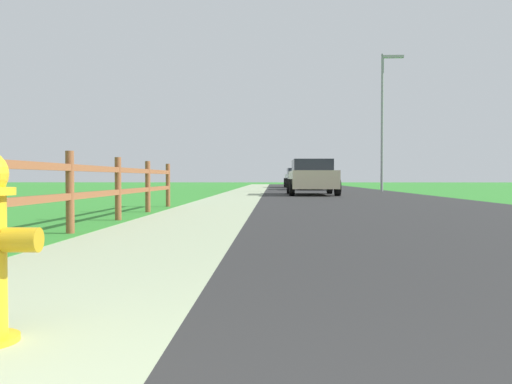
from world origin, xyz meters
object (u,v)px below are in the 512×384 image
object	(u,v)px
parked_car_white	(313,177)
parked_car_silver	(298,177)
parked_suv_beige	(312,177)
street_lamp	(384,111)

from	to	relation	value
parked_car_white	parked_car_silver	distance (m)	7.85
parked_car_silver	parked_suv_beige	bearing A→B (deg)	-90.61
parked_suv_beige	street_lamp	size ratio (longest dim) A/B	0.66
parked_suv_beige	parked_car_white	world-z (taller)	parked_car_white
parked_car_silver	street_lamp	bearing A→B (deg)	-72.42
parked_car_white	street_lamp	world-z (taller)	street_lamp
parked_car_white	parked_car_silver	world-z (taller)	parked_car_white
parked_suv_beige	parked_car_white	xyz separation A→B (m)	(0.79, 9.94, -0.01)
parked_car_silver	parked_car_white	bearing A→B (deg)	-85.64
parked_suv_beige	parked_car_silver	distance (m)	17.77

